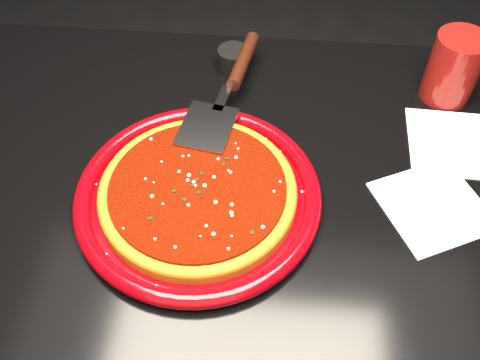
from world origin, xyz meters
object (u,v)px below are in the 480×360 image
plate (198,195)px  pizza_server (228,89)px  cup (454,68)px  ramekin (233,60)px  table (243,306)px

plate → pizza_server: (0.02, 0.20, 0.03)m
plate → pizza_server: size_ratio=1.07×
pizza_server → cup: bearing=20.5°
pizza_server → ramekin: (-0.00, 0.11, -0.02)m
table → pizza_server: (-0.04, 0.19, 0.42)m
plate → ramekin: bearing=86.0°
table → pizza_server: size_ratio=3.48×
table → cup: size_ratio=9.84×
table → cup: bearing=37.6°
plate → ramekin: 0.31m
table → ramekin: (-0.05, 0.30, 0.40)m
table → ramekin: bearing=98.7°
ramekin → plate: bearing=-94.0°
plate → pizza_server: 0.21m
pizza_server → ramekin: size_ratio=6.10×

